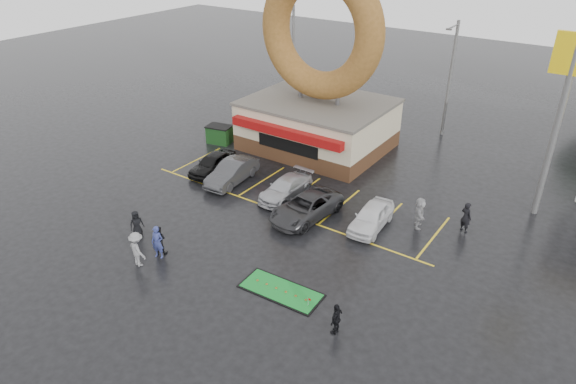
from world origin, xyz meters
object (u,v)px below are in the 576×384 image
Objects in this scene: car_dgrey at (232,172)px; person_cameraman at (336,319)px; streetlight_left at (293,54)px; putting_green at (281,291)px; person_blue at (157,242)px; car_silver at (286,188)px; shell_sign at (565,94)px; donut_shop at (319,91)px; streetlight_mid at (450,77)px; car_white at (371,217)px; dumpster at (219,135)px; car_grey at (306,207)px; car_black at (213,163)px.

car_dgrey is 2.93× the size of person_cameraman.
putting_green is (14.69, -22.59, -4.75)m from streetlight_left.
car_silver is at bearing 63.22° from person_blue.
shell_sign is at bearing 17.99° from car_dgrey.
streetlight_left is at bearing 135.22° from donut_shop.
streetlight_mid is at bearing 91.68° from putting_green.
car_white is 2.63× the size of person_cameraman.
person_cameraman is (18.21, -23.47, -4.02)m from streetlight_left.
donut_shop is 8.56m from dumpster.
person_blue is (-6.19, -24.94, -3.87)m from streetlight_mid.
donut_shop is at bearing 133.15° from car_white.
person_blue is 1.20× the size of person_cameraman.
streetlight_mid is at bearing 135.27° from shell_sign.
car_white reaches higher than dumpster.
person_cameraman is at bearing -42.55° from car_grey.
dumpster is at bearing -140.02° from streetlight_mid.
car_black is 2.23× the size of dumpster.
person_cameraman is at bearing -107.13° from shell_sign.
car_grey is (6.54, -1.01, -0.04)m from car_dgrey.
car_dgrey reaches higher than car_white.
car_dgrey is at bearing -173.94° from car_silver.
car_dgrey is (-8.56, -16.18, -4.05)m from streetlight_mid.
car_dgrey is at bearing 89.21° from person_blue.
person_blue reaches higher than car_grey.
car_white is 2.20× the size of person_blue.
person_cameraman is at bearing -43.90° from car_silver.
donut_shop reaches higher than shell_sign.
shell_sign is 21.84m from car_black.
streetlight_left is 25.47m from person_blue.
person_cameraman is (6.23, -7.28, 0.07)m from car_grey.
streetlight_mid is 18.43m from dumpster.
car_grey is 1.25× the size of car_white.
dumpster is at bearing 160.04° from car_white.
person_cameraman reaches higher than car_grey.
streetlight_mid is at bearing 60.13° from person_blue.
donut_shop is 8.85× the size of person_cameraman.
car_silver is 9.33m from putting_green.
car_white is at bearing 25.15° from car_grey.
putting_green is at bearing -105.20° from person_cameraman.
streetlight_mid reaches higher than dumpster.
person_cameraman is at bearing -47.70° from dumpster.
car_white is at bearing -43.82° from streetlight_left.
person_cameraman is 0.85× the size of dumpster.
car_silver is (6.17, -0.00, -0.05)m from car_black.
person_blue is (-15.19, -16.02, -6.47)m from shell_sign.
shell_sign is at bearing 15.44° from car_black.
car_grey is 2.74× the size of person_blue.
streetlight_left is at bearing 123.04° from putting_green.
shell_sign is 1.18× the size of streetlight_left.
person_blue is (-1.75, -9.11, 0.28)m from car_silver.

